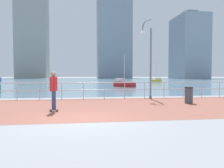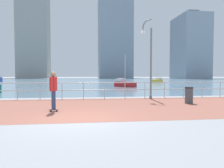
# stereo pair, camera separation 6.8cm
# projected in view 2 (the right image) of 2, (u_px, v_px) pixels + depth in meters

# --- Properties ---
(ground) EXTENTS (220.00, 220.00, 0.00)m
(ground) POSITION_uv_depth(u_px,v_px,m) (86.00, 82.00, 47.20)
(ground) COLOR gray
(brick_paving) EXTENTS (28.00, 6.96, 0.01)m
(brick_paving) POSITION_uv_depth(u_px,v_px,m) (83.00, 107.00, 10.36)
(brick_paving) COLOR #935647
(brick_paving) RESTS_ON ground
(harbor_water) EXTENTS (180.00, 88.00, 0.00)m
(harbor_water) POSITION_uv_depth(u_px,v_px,m) (86.00, 81.00, 58.43)
(harbor_water) COLOR slate
(harbor_water) RESTS_ON ground
(waterfront_railing) EXTENTS (25.25, 0.06, 1.11)m
(waterfront_railing) POSITION_uv_depth(u_px,v_px,m) (83.00, 87.00, 13.78)
(waterfront_railing) COLOR #B2BCC1
(waterfront_railing) RESTS_ON ground
(lamppost) EXTENTS (0.82, 0.36, 5.27)m
(lamppost) POSITION_uv_depth(u_px,v_px,m) (149.00, 55.00, 13.62)
(lamppost) COLOR slate
(lamppost) RESTS_ON ground
(skateboarder) EXTENTS (0.41, 0.56, 1.75)m
(skateboarder) POSITION_uv_depth(u_px,v_px,m) (53.00, 88.00, 8.98)
(skateboarder) COLOR black
(skateboarder) RESTS_ON ground
(trash_bin) EXTENTS (0.46, 0.46, 0.93)m
(trash_bin) POSITION_uv_depth(u_px,v_px,m) (189.00, 95.00, 11.62)
(trash_bin) COLOR #474C51
(trash_bin) RESTS_ON ground
(sailboat_yellow) EXTENTS (2.78, 2.97, 4.37)m
(sailboat_yellow) POSITION_uv_depth(u_px,v_px,m) (124.00, 84.00, 27.89)
(sailboat_yellow) COLOR #B21E1E
(sailboat_yellow) RESTS_ON ground
(sailboat_red) EXTENTS (3.02, 2.71, 4.37)m
(sailboat_red) POSITION_uv_depth(u_px,v_px,m) (157.00, 81.00, 42.88)
(sailboat_red) COLOR gold
(sailboat_red) RESTS_ON ground
(tower_brick) EXTENTS (17.25, 13.16, 43.65)m
(tower_brick) POSITION_uv_depth(u_px,v_px,m) (115.00, 38.00, 108.70)
(tower_brick) COLOR #8493A3
(tower_brick) RESTS_ON ground
(tower_concrete) EXTENTS (15.23, 10.46, 47.47)m
(tower_concrete) POSITION_uv_depth(u_px,v_px,m) (33.00, 33.00, 105.60)
(tower_concrete) COLOR #939993
(tower_concrete) RESTS_ON ground
(tower_steel) EXTENTS (11.47, 16.09, 28.64)m
(tower_steel) POSITION_uv_depth(u_px,v_px,m) (190.00, 47.00, 89.72)
(tower_steel) COLOR #8493A3
(tower_steel) RESTS_ON ground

